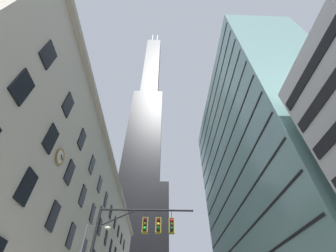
# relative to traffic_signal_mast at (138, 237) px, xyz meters

# --- Properties ---
(station_building) EXTENTS (16.67, 66.62, 23.55)m
(station_building) POSITION_rel_traffic_signal_mast_xyz_m (-15.46, 21.55, 5.76)
(station_building) COLOR beige
(station_building) RESTS_ON ground
(dark_skyscraper) EXTENTS (27.26, 27.26, 229.52)m
(dark_skyscraper) POSITION_rel_traffic_signal_mast_xyz_m (-8.95, 80.11, 62.52)
(dark_skyscraper) COLOR black
(dark_skyscraper) RESTS_ON ground
(glass_office_midrise) EXTENTS (14.51, 42.54, 51.45)m
(glass_office_midrise) POSITION_rel_traffic_signal_mast_xyz_m (21.73, 21.28, 19.73)
(glass_office_midrise) COLOR gray
(glass_office_midrise) RESTS_ON ground
(traffic_signal_mast) EXTENTS (7.12, 0.63, 7.95)m
(traffic_signal_mast) POSITION_rel_traffic_signal_mast_xyz_m (0.00, 0.00, 0.00)
(traffic_signal_mast) COLOR black
(traffic_signal_mast) RESTS_ON sidewalk_left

